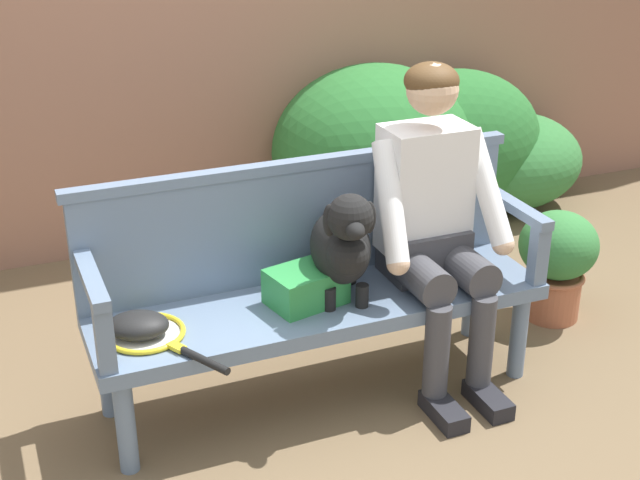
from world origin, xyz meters
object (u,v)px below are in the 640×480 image
Objects in this scene: person_seated at (433,216)px; baseball_glove at (138,325)px; potted_plant at (557,258)px; dog_on_bench at (343,244)px; sports_bag at (306,286)px; garden_bench at (320,311)px; tennis_racket at (150,335)px.

person_seated is 1.21m from baseball_glove.
person_seated is 2.48× the size of potted_plant.
dog_on_bench is 0.22m from sports_bag.
dog_on_bench reaches higher than baseball_glove.
person_seated is (0.48, -0.01, 0.33)m from garden_bench.
tennis_racket is at bearing -176.77° from sports_bag.
person_seated is 0.58m from sports_bag.
dog_on_bench is 1.26m from potted_plant.
sports_bag is 1.35m from potted_plant.
potted_plant reaches higher than tennis_racket.
dog_on_bench reaches higher than tennis_racket.
person_seated is at bearing 4.89° from dog_on_bench.
potted_plant is (1.18, 0.22, -0.37)m from dog_on_bench.
person_seated is at bearing 21.94° from baseball_glove.
dog_on_bench reaches higher than sports_bag.
person_seated is 2.71× the size of dog_on_bench.
garden_bench is 0.31m from dog_on_bench.
garden_bench is 1.27m from potted_plant.
person_seated reaches higher than sports_bag.
garden_bench is 1.37× the size of person_seated.
tennis_racket is at bearing 179.87° from dog_on_bench.
baseball_glove is (-0.71, -0.02, 0.10)m from garden_bench.
potted_plant is (1.26, 0.18, -0.08)m from garden_bench.
baseball_glove reaches higher than tennis_racket.
garden_bench is at bearing -171.89° from potted_plant.
garden_bench is at bearing 3.69° from tennis_racket.
tennis_racket is at bearing -176.31° from garden_bench.
sports_bag is (0.65, 0.01, 0.03)m from baseball_glove.
tennis_racket is 1.95m from potted_plant.
baseball_glove is 1.98m from potted_plant.
sports_bag is at bearing 179.81° from person_seated.
dog_on_bench is 0.92× the size of potted_plant.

